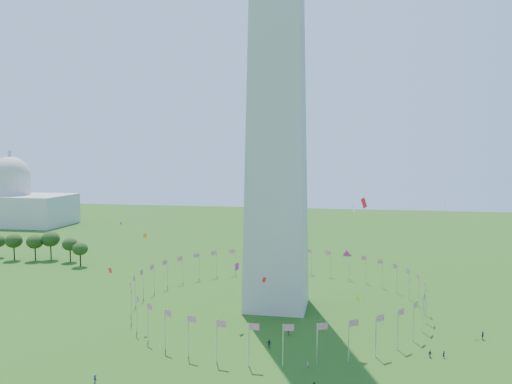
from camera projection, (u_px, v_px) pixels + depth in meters
washington_monument at (278, 0)px, 134.15m from camera, size 16.80×16.80×169.00m
flag_ring at (277, 291)px, 140.53m from camera, size 80.24×80.24×9.00m
capitol_building at (11, 186)px, 299.21m from camera, size 70.00×35.00×46.00m
kites_aloft at (299, 262)px, 111.28m from camera, size 120.50×68.21×32.07m
tree_line_west at (28, 248)px, 200.11m from camera, size 54.86×15.31×11.33m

